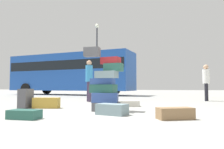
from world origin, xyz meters
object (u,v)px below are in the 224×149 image
(suitcase_tower, at_px, (105,85))
(parked_bus, at_px, (70,72))
(suitcase_teal_white_trunk, at_px, (24,114))
(person_bearded_onlooker, at_px, (89,77))
(person_tourist_with_camera, at_px, (206,79))
(suitcase_charcoal_right_side, at_px, (26,98))
(suitcase_cream_behind_tower, at_px, (127,104))
(suitcase_brown_foreground_far, at_px, (175,113))
(suitcase_tan_left_side, at_px, (46,103))
(suitcase_slate_foreground_near, at_px, (112,109))
(lamp_post, at_px, (97,48))
(suitcase_charcoal_upright_blue, at_px, (103,105))

(suitcase_tower, distance_m, parked_bus, 11.89)
(suitcase_tower, distance_m, suitcase_teal_white_trunk, 2.16)
(person_bearded_onlooker, relative_size, parked_bus, 0.17)
(person_bearded_onlooker, xyz_separation_m, person_tourist_with_camera, (4.89, 1.73, -0.08))
(suitcase_charcoal_right_side, distance_m, person_tourist_with_camera, 7.50)
(suitcase_cream_behind_tower, relative_size, suitcase_teal_white_trunk, 1.25)
(suitcase_brown_foreground_far, distance_m, person_tourist_with_camera, 6.24)
(suitcase_cream_behind_tower, distance_m, suitcase_teal_white_trunk, 3.48)
(suitcase_brown_foreground_far, relative_size, suitcase_tan_left_side, 0.91)
(parked_bus, bearing_deg, person_bearded_onlooker, -50.87)
(suitcase_cream_behind_tower, distance_m, parked_bus, 10.96)
(suitcase_charcoal_right_side, xyz_separation_m, suitcase_cream_behind_tower, (2.80, 1.29, -0.19))
(suitcase_brown_foreground_far, relative_size, suitcase_charcoal_right_side, 1.21)
(suitcase_tower, relative_size, suitcase_tan_left_side, 2.19)
(suitcase_slate_foreground_near, relative_size, suitcase_cream_behind_tower, 0.89)
(suitcase_tan_left_side, relative_size, person_tourist_with_camera, 0.46)
(suitcase_tan_left_side, height_order, parked_bus, parked_bus)
(suitcase_cream_behind_tower, relative_size, person_bearded_onlooker, 0.43)
(suitcase_slate_foreground_near, xyz_separation_m, lamp_post, (-4.84, 13.46, 3.96))
(suitcase_charcoal_right_side, bearing_deg, person_bearded_onlooker, 71.23)
(suitcase_slate_foreground_near, distance_m, suitcase_charcoal_right_side, 2.97)
(suitcase_tan_left_side, distance_m, suitcase_charcoal_upright_blue, 1.67)
(suitcase_charcoal_upright_blue, bearing_deg, suitcase_brown_foreground_far, -23.15)
(suitcase_tower, xyz_separation_m, suitcase_charcoal_right_side, (-2.47, 0.12, -0.38))
(lamp_post, bearing_deg, suitcase_charcoal_right_side, -81.02)
(suitcase_slate_foreground_near, xyz_separation_m, suitcase_charcoal_right_side, (-2.84, 0.85, 0.16))
(parked_bus, bearing_deg, lamp_post, 68.51)
(suitcase_teal_white_trunk, distance_m, parked_bus, 13.05)
(suitcase_charcoal_upright_blue, bearing_deg, parked_bus, 141.50)
(suitcase_tower, xyz_separation_m, suitcase_charcoal_upright_blue, (-0.33, 0.91, -0.58))
(suitcase_charcoal_upright_blue, xyz_separation_m, parked_bus, (-5.54, 9.37, 1.75))
(suitcase_tan_left_side, distance_m, lamp_post, 13.32)
(suitcase_charcoal_right_side, height_order, parked_bus, parked_bus)
(person_tourist_with_camera, relative_size, lamp_post, 0.26)
(suitcase_cream_behind_tower, distance_m, lamp_post, 12.93)
(suitcase_charcoal_right_side, distance_m, parked_bus, 10.83)
(suitcase_tower, relative_size, suitcase_charcoal_right_side, 2.92)
(suitcase_charcoal_upright_blue, bearing_deg, suitcase_tan_left_side, -136.34)
(suitcase_tower, height_order, suitcase_teal_white_trunk, suitcase_tower)
(suitcase_teal_white_trunk, height_order, person_bearded_onlooker, person_bearded_onlooker)
(suitcase_cream_behind_tower, bearing_deg, person_bearded_onlooker, 120.50)
(suitcase_brown_foreground_far, xyz_separation_m, suitcase_cream_behind_tower, (-1.39, 2.47, -0.02))
(suitcase_charcoal_right_side, xyz_separation_m, suitcase_charcoal_upright_blue, (2.14, 0.79, -0.20))
(suitcase_brown_foreground_far, distance_m, suitcase_charcoal_upright_blue, 2.85)
(suitcase_charcoal_right_side, distance_m, suitcase_charcoal_upright_blue, 2.29)
(suitcase_slate_foreground_near, bearing_deg, person_bearded_onlooker, 133.02)
(suitcase_teal_white_trunk, bearing_deg, suitcase_charcoal_upright_blue, 73.59)
(suitcase_charcoal_upright_blue, distance_m, parked_bus, 11.02)
(suitcase_charcoal_upright_blue, height_order, lamp_post, lamp_post)
(suitcase_charcoal_right_side, height_order, suitcase_teal_white_trunk, suitcase_charcoal_right_side)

